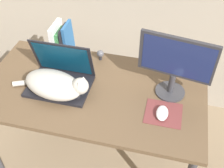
# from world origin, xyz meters

# --- Properties ---
(desk) EXTENTS (1.35, 0.73, 0.76)m
(desk) POSITION_xyz_m (0.00, 0.36, 0.68)
(desk) COLOR brown
(desk) RESTS_ON ground_plane
(laptop) EXTENTS (0.37, 0.27, 0.28)m
(laptop) POSITION_xyz_m (-0.20, 0.36, 0.81)
(laptop) COLOR black
(laptop) RESTS_ON desk
(cat) EXTENTS (0.49, 0.27, 0.15)m
(cat) POSITION_xyz_m (-0.20, 0.28, 0.82)
(cat) COLOR #B2ADA3
(cat) RESTS_ON desk
(external_monitor) EXTENTS (0.41, 0.18, 0.39)m
(external_monitor) POSITION_xyz_m (0.46, 0.44, 0.98)
(external_monitor) COLOR #333338
(external_monitor) RESTS_ON desk
(mousepad) EXTENTS (0.20, 0.19, 0.00)m
(mousepad) POSITION_xyz_m (0.44, 0.27, 0.76)
(mousepad) COLOR brown
(mousepad) RESTS_ON desk
(computer_mouse) EXTENTS (0.07, 0.11, 0.03)m
(computer_mouse) POSITION_xyz_m (0.43, 0.25, 0.78)
(computer_mouse) COLOR silver
(computer_mouse) RESTS_ON mousepad
(book_row) EXTENTS (0.12, 0.17, 0.24)m
(book_row) POSITION_xyz_m (-0.30, 0.65, 0.87)
(book_row) COLOR white
(book_row) RESTS_ON desk
(webcam) EXTENTS (0.05, 0.05, 0.07)m
(webcam) POSITION_xyz_m (-0.03, 0.65, 0.80)
(webcam) COLOR #232328
(webcam) RESTS_ON desk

